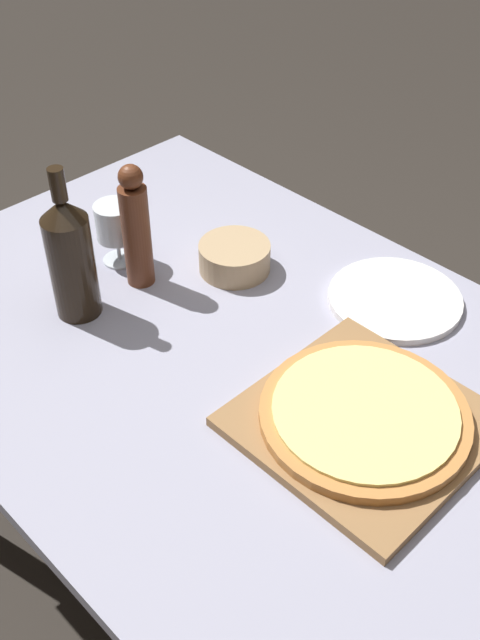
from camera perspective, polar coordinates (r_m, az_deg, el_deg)
The scene contains 9 objects.
ground_plane at distance 1.92m, azimuth 0.45°, elevation -19.55°, with size 12.00×12.00×0.00m, color #2D2823.
dining_table at distance 1.39m, azimuth 0.59°, elevation -5.59°, with size 0.95×1.47×0.76m.
cutting_board at distance 1.22m, azimuth 9.37°, elevation -7.72°, with size 0.36×0.36×0.02m.
pizza at distance 1.21m, azimuth 9.48°, elevation -7.07°, with size 0.34×0.34×0.02m.
wine_bottle at distance 1.38m, azimuth -12.78°, elevation 4.73°, with size 0.08×0.08×0.30m.
pepper_mill at distance 1.44m, azimuth -7.93°, elevation 6.90°, with size 0.05×0.05×0.26m.
wine_glass at distance 1.52m, azimuth -9.48°, elevation 7.26°, with size 0.08×0.08×0.13m.
small_bowl at distance 1.51m, azimuth -0.42°, elevation 4.81°, with size 0.14×0.14×0.06m.
dinner_plate at distance 1.47m, azimuth 11.72°, elevation 1.59°, with size 0.26×0.26×0.01m.
Camera 1 is at (-0.69, -0.68, 1.66)m, focal length 42.00 mm.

